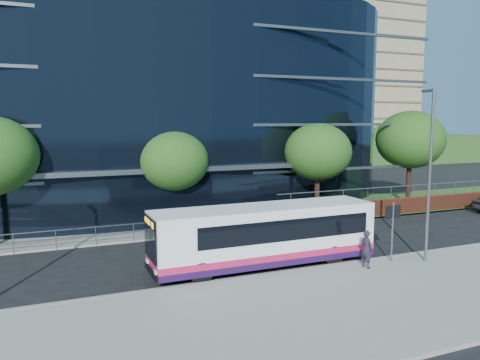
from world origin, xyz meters
name	(u,v)px	position (x,y,z in m)	size (l,w,h in m)	color
ground	(290,266)	(0.00, 0.00, 0.00)	(200.00, 200.00, 0.00)	black
pavement_near	(356,303)	(0.00, -5.00, 0.07)	(80.00, 8.00, 0.15)	gray
kerb	(301,270)	(0.00, -1.00, 0.08)	(80.00, 0.25, 0.16)	gray
yellow_line_outer	(299,271)	(0.00, -0.80, 0.01)	(80.00, 0.08, 0.01)	gold
yellow_line_inner	(297,270)	(0.00, -0.65, 0.01)	(80.00, 0.08, 0.01)	gold
far_forecourt	(123,226)	(-6.00, 11.00, 0.05)	(50.00, 8.00, 0.10)	gray
grass_verge	(471,196)	(24.00, 11.00, 0.06)	(36.00, 8.00, 0.12)	#2D511E
glass_office	(126,104)	(-4.00, 20.85, 8.00)	(44.00, 23.10, 16.00)	black
retaining_wall	(474,200)	(20.00, 7.30, 0.61)	(34.00, 0.40, 2.11)	brown
guard_railings	(96,231)	(-8.00, 7.00, 0.82)	(24.00, 0.05, 1.10)	slate
apartment_block	(294,95)	(32.00, 57.21, 11.11)	(60.00, 42.00, 30.00)	#2D511E
street_sign	(393,219)	(4.50, -1.59, 2.15)	(0.85, 0.09, 2.80)	slate
tree_far_b	(174,161)	(-3.00, 9.50, 4.21)	(4.29, 4.29, 6.05)	black
tree_far_c	(318,152)	(7.00, 9.00, 4.54)	(4.62, 4.62, 6.51)	black
tree_far_d	(410,140)	(16.00, 10.00, 5.19)	(5.28, 5.28, 7.44)	black
tree_dist_e	(304,135)	(24.00, 40.00, 4.54)	(4.62, 4.62, 6.51)	black
tree_dist_f	(384,135)	(40.00, 42.00, 4.21)	(4.29, 4.29, 6.05)	black
streetlight_east	(430,170)	(6.00, -2.17, 4.44)	(0.15, 0.77, 8.00)	slate
city_bus	(266,235)	(-1.10, 0.29, 1.51)	(10.55, 2.48, 2.84)	white
pedestrian	(367,249)	(2.79, -1.94, 1.00)	(0.62, 0.41, 1.71)	#241E2E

